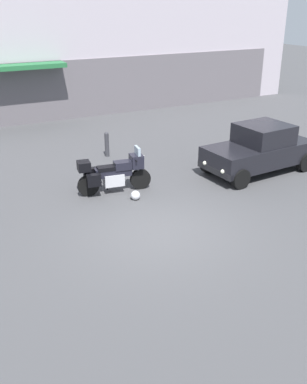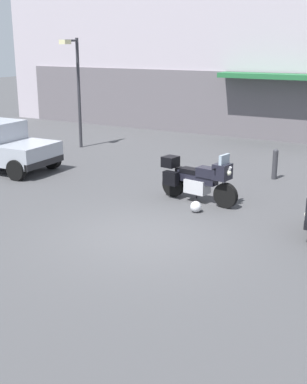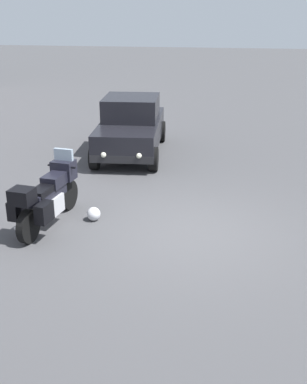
% 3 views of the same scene
% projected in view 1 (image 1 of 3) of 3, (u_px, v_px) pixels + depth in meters
% --- Properties ---
extents(ground_plane, '(80.00, 80.00, 0.00)m').
position_uv_depth(ground_plane, '(158.00, 231.00, 11.17)').
color(ground_plane, '#424244').
extents(motorcycle, '(2.26, 0.91, 1.36)m').
position_uv_depth(motorcycle, '(113.00, 173.00, 13.17)').
color(motorcycle, black).
rests_on(motorcycle, ground).
extents(helmet, '(0.28, 0.28, 0.28)m').
position_uv_depth(helmet, '(135.00, 195.00, 12.85)').
color(helmet, silver).
rests_on(helmet, ground).
extents(car_hatchback_near, '(3.95, 1.99, 1.64)m').
position_uv_depth(car_hatchback_near, '(260.00, 149.00, 14.68)').
color(car_hatchback_near, black).
rests_on(car_hatchback_near, ground).
extents(bollard_curbside, '(0.16, 0.16, 0.94)m').
position_uv_depth(bollard_curbside, '(107.00, 143.00, 16.31)').
color(bollard_curbside, '#333338').
rests_on(bollard_curbside, ground).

